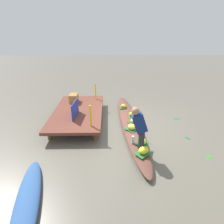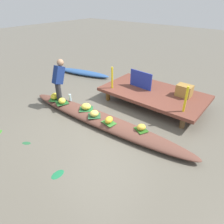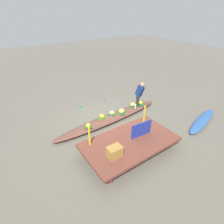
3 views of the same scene
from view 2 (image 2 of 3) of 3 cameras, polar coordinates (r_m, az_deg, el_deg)
The scene contains 24 objects.
canal_water at distance 5.46m, azimuth -3.15°, elevation -3.28°, with size 40.00×40.00×0.00m, color #605A4E.
dock_platform at distance 6.44m, azimuth 11.82°, elevation 5.29°, with size 3.20×1.80×0.41m.
vendor_boat at distance 5.40m, azimuth -3.19°, elevation -2.31°, with size 5.31×0.66×0.22m, color brown.
moored_boat at distance 8.97m, azimuth -8.38°, elevation 11.14°, with size 2.55×0.47×0.18m, color #2D548F.
leaf_mat_0 at distance 5.37m, azimuth -5.11°, elevation -1.11°, with size 0.33×0.30×0.01m, color #285934.
banana_bunch_0 at distance 5.33m, azimuth -5.14°, elevation -0.40°, with size 0.24×0.23×0.16m, color #E6D158.
leaf_mat_1 at distance 6.50m, azimuth -16.06°, elevation 3.71°, with size 0.41×0.29×0.01m, color #286F2E.
banana_bunch_1 at distance 6.46m, azimuth -16.17°, elevation 4.42°, with size 0.29×0.22×0.18m, color yellow.
leaf_mat_2 at distance 6.17m, azimuth -14.09°, elevation 2.51°, with size 0.35×0.27×0.01m, color #245C27.
banana_bunch_2 at distance 6.14m, azimuth -14.19°, elevation 3.17°, with size 0.25×0.21×0.16m, color yellow.
leaf_mat_3 at distance 4.88m, azimuth 8.35°, elevation -5.04°, with size 0.31×0.24×0.01m, color #2A611C.
banana_bunch_3 at distance 4.83m, azimuth 8.42°, elevation -4.32°, with size 0.22×0.19×0.15m, color gold.
leaf_mat_4 at distance 5.72m, azimuth -7.41°, elevation 0.84°, with size 0.38×0.32×0.01m, color #256733.
banana_bunch_4 at distance 5.67m, azimuth -7.47°, elevation 1.60°, with size 0.27×0.24×0.18m, color #EBDC4D.
leaf_mat_5 at distance 5.08m, azimuth -0.91°, elevation -3.08°, with size 0.35×0.24×0.01m, color #34762C.
banana_bunch_5 at distance 5.03m, azimuth -0.91°, elevation -2.29°, with size 0.25×0.19×0.17m, color gold.
vendor_person at distance 6.15m, azimuth -15.02°, elevation 9.40°, with size 0.21×0.45×1.23m.
water_bottle at distance 6.22m, azimuth -11.97°, elevation 4.09°, with size 0.08×0.08×0.22m, color silver.
market_banner at distance 6.53m, azimuth 8.25°, elevation 9.17°, with size 0.82×0.03×0.55m, color navy.
railing_post_west at distance 6.41m, azimuth 0.03°, elevation 9.82°, with size 0.06×0.06×0.70m, color yellow.
railing_post_east at distance 5.36m, azimuth 20.42°, elevation 3.44°, with size 0.06×0.06×0.70m, color yellow.
produce_crate at distance 6.31m, azimuth 20.05°, elevation 5.79°, with size 0.44×0.32×0.35m, color olive.
drifting_plant_0 at distance 5.19m, azimuth -23.39°, elevation -8.19°, with size 0.21×0.11×0.01m, color #265E37.
drifting_plant_1 at distance 4.22m, azimuth -15.37°, elevation -16.90°, with size 0.28×0.18×0.01m, color #1C6F42.
Camera 2 is at (3.08, -3.32, 3.05)m, focal length 31.81 mm.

